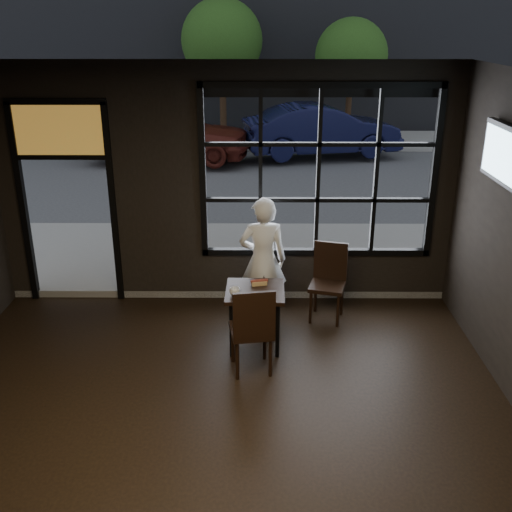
{
  "coord_description": "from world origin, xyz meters",
  "views": [
    {
      "loc": [
        0.44,
        -4.1,
        3.65
      ],
      "look_at": [
        0.4,
        2.2,
        1.15
      ],
      "focal_mm": 42.0,
      "sensor_mm": 36.0,
      "label": 1
    }
  ],
  "objects_px": {
    "cafe_table": "(255,318)",
    "man": "(263,260)",
    "chair_near": "(251,328)",
    "navy_car": "(322,130)"
  },
  "relations": [
    {
      "from": "man",
      "to": "cafe_table",
      "type": "bearing_deg",
      "value": 78.59
    },
    {
      "from": "cafe_table",
      "to": "man",
      "type": "relative_size",
      "value": 0.45
    },
    {
      "from": "chair_near",
      "to": "navy_car",
      "type": "relative_size",
      "value": 0.24
    },
    {
      "from": "cafe_table",
      "to": "navy_car",
      "type": "distance_m",
      "value": 10.49
    },
    {
      "from": "cafe_table",
      "to": "navy_car",
      "type": "relative_size",
      "value": 0.17
    },
    {
      "from": "cafe_table",
      "to": "navy_car",
      "type": "bearing_deg",
      "value": 81.26
    },
    {
      "from": "chair_near",
      "to": "man",
      "type": "bearing_deg",
      "value": -105.7
    },
    {
      "from": "cafe_table",
      "to": "man",
      "type": "bearing_deg",
      "value": 83.03
    },
    {
      "from": "cafe_table",
      "to": "chair_near",
      "type": "distance_m",
      "value": 0.55
    },
    {
      "from": "navy_car",
      "to": "man",
      "type": "bearing_deg",
      "value": 158.48
    }
  ]
}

